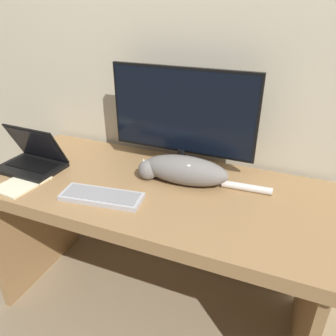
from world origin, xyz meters
name	(u,v)px	position (x,y,z in m)	size (l,w,h in m)	color
wall_back	(183,51)	(0.00, 0.75, 1.30)	(6.40, 0.06, 2.60)	beige
desk	(150,214)	(0.00, 0.35, 0.62)	(1.57, 0.69, 0.78)	#A37A4C
monitor	(182,116)	(0.07, 0.57, 1.04)	(0.70, 0.17, 0.49)	black
laptop	(33,160)	(-0.60, 0.28, 0.82)	(0.31, 0.23, 0.21)	black
external_keyboard	(102,196)	(-0.14, 0.17, 0.79)	(0.36, 0.17, 0.02)	#BCBCC1
cat	(183,170)	(0.13, 0.43, 0.84)	(0.60, 0.16, 0.13)	gray
paper_notepad	(22,183)	(-0.54, 0.14, 0.78)	(0.18, 0.23, 0.01)	#F4EFC6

